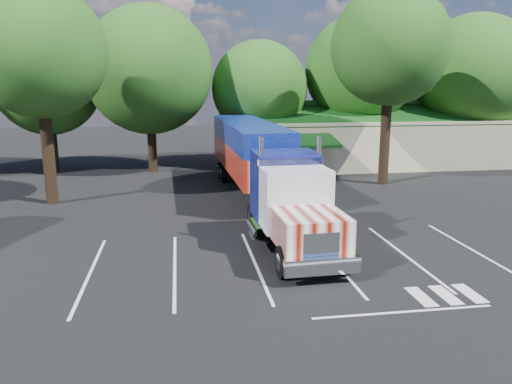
{
  "coord_description": "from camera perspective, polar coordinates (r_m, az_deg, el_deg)",
  "views": [
    {
      "loc": [
        -2.89,
        -24.74,
        7.16
      ],
      "look_at": [
        0.7,
        -1.75,
        2.0
      ],
      "focal_mm": 35.0,
      "sensor_mm": 36.0,
      "label": 1
    }
  ],
  "objects": [
    {
      "name": "ground",
      "position": [
        25.91,
        -2.13,
        -3.54
      ],
      "size": [
        120.0,
        120.0,
        0.0
      ],
      "primitive_type": "plane",
      "color": "black",
      "rests_on": "ground"
    },
    {
      "name": "event_hall",
      "position": [
        45.95,
        12.46,
        6.02
      ],
      "size": [
        24.2,
        14.12,
        5.55
      ],
      "color": "beige",
      "rests_on": "ground"
    },
    {
      "name": "tree_row_b",
      "position": [
        43.72,
        -22.73,
        11.52
      ],
      "size": [
        8.4,
        8.4,
        11.35
      ],
      "color": "black",
      "rests_on": "ground"
    },
    {
      "name": "tree_row_c",
      "position": [
        41.0,
        -12.17,
        13.46
      ],
      "size": [
        10.0,
        10.0,
        13.05
      ],
      "color": "black",
      "rests_on": "ground"
    },
    {
      "name": "tree_row_d",
      "position": [
        42.8,
        0.39,
        11.73
      ],
      "size": [
        8.0,
        8.0,
        10.6
      ],
      "color": "black",
      "rests_on": "ground"
    },
    {
      "name": "tree_row_e",
      "position": [
        45.61,
        11.84,
        13.41
      ],
      "size": [
        9.6,
        9.6,
        12.9
      ],
      "color": "black",
      "rests_on": "ground"
    },
    {
      "name": "tree_row_f",
      "position": [
        48.95,
        23.62,
        12.22
      ],
      "size": [
        10.4,
        10.4,
        13.0
      ],
      "color": "black",
      "rests_on": "ground"
    },
    {
      "name": "tree_near_left",
      "position": [
        31.71,
        -23.54,
        14.49
      ],
      "size": [
        7.6,
        7.6,
        12.65
      ],
      "color": "black",
      "rests_on": "ground"
    },
    {
      "name": "tree_near_right",
      "position": [
        36.29,
        15.08,
        15.73
      ],
      "size": [
        8.0,
        8.0,
        13.5
      ],
      "color": "black",
      "rests_on": "ground"
    },
    {
      "name": "semi_truck",
      "position": [
        29.44,
        0.12,
        3.87
      ],
      "size": [
        3.93,
        23.21,
        4.85
      ],
      "rotation": [
        0.0,
        0.0,
        0.03
      ],
      "color": "black",
      "rests_on": "ground"
    },
    {
      "name": "woman",
      "position": [
        21.68,
        3.47,
        -4.23
      ],
      "size": [
        0.62,
        0.78,
        1.85
      ],
      "primitive_type": "imported",
      "rotation": [
        0.0,
        0.0,
        1.87
      ],
      "color": "black",
      "rests_on": "ground"
    },
    {
      "name": "bicycle",
      "position": [
        32.79,
        -0.46,
        0.66
      ],
      "size": [
        0.58,
        1.65,
        0.87
      ],
      "primitive_type": "imported",
      "rotation": [
        0.0,
        0.0,
        -0.0
      ],
      "color": "black",
      "rests_on": "ground"
    },
    {
      "name": "silver_sedan",
      "position": [
        39.9,
        4.65,
        3.05
      ],
      "size": [
        4.08,
        2.56,
        1.27
      ],
      "primitive_type": "imported",
      "rotation": [
        0.0,
        0.0,
        1.91
      ],
      "color": "#B0B2B9",
      "rests_on": "ground"
    }
  ]
}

